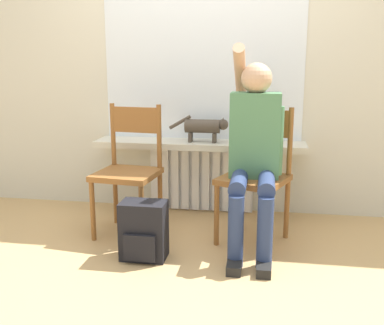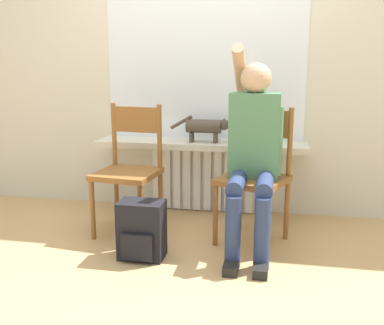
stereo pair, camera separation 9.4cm
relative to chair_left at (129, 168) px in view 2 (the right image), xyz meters
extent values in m
plane|color=tan|center=(0.46, -0.56, -0.49)|extent=(12.00, 12.00, 0.00)
cube|color=beige|center=(0.46, 0.67, 0.86)|extent=(7.00, 0.06, 2.70)
cube|color=white|center=(0.46, 0.61, -0.21)|extent=(0.89, 0.05, 0.58)
cube|color=white|center=(0.05, 0.56, -0.21)|extent=(0.06, 0.03, 0.55)
cube|color=white|center=(0.14, 0.56, -0.21)|extent=(0.06, 0.03, 0.55)
cube|color=white|center=(0.23, 0.56, -0.21)|extent=(0.06, 0.03, 0.55)
cube|color=white|center=(0.32, 0.56, -0.21)|extent=(0.06, 0.03, 0.55)
cube|color=white|center=(0.41, 0.56, -0.21)|extent=(0.06, 0.03, 0.55)
cube|color=white|center=(0.50, 0.56, -0.21)|extent=(0.06, 0.03, 0.55)
cube|color=white|center=(0.59, 0.56, -0.21)|extent=(0.06, 0.03, 0.55)
cube|color=white|center=(0.68, 0.56, -0.21)|extent=(0.06, 0.03, 0.55)
cube|color=white|center=(0.77, 0.56, -0.21)|extent=(0.06, 0.03, 0.55)
cube|color=white|center=(0.86, 0.56, -0.21)|extent=(0.06, 0.03, 0.55)
cube|color=beige|center=(0.46, 0.48, 0.11)|extent=(1.72, 0.33, 0.05)
cube|color=white|center=(0.46, 0.64, 0.77)|extent=(1.65, 0.01, 1.29)
cube|color=brown|center=(-0.01, -0.04, -0.04)|extent=(0.47, 0.47, 0.04)
cylinder|color=brown|center=(-0.21, -0.21, -0.27)|extent=(0.04, 0.04, 0.44)
cylinder|color=brown|center=(0.16, -0.25, -0.27)|extent=(0.04, 0.04, 0.44)
cylinder|color=brown|center=(-0.17, 0.16, -0.27)|extent=(0.04, 0.04, 0.44)
cylinder|color=brown|center=(0.20, 0.12, -0.27)|extent=(0.04, 0.04, 0.44)
cylinder|color=brown|center=(-0.17, 0.16, 0.22)|extent=(0.04, 0.04, 0.48)
cylinder|color=brown|center=(0.20, 0.12, 0.22)|extent=(0.04, 0.04, 0.48)
cube|color=brown|center=(0.02, 0.14, 0.34)|extent=(0.39, 0.07, 0.19)
cube|color=brown|center=(0.92, -0.04, -0.04)|extent=(0.55, 0.55, 0.04)
cylinder|color=brown|center=(0.67, -0.15, -0.27)|extent=(0.04, 0.04, 0.44)
cylinder|color=brown|center=(1.02, -0.29, -0.27)|extent=(0.04, 0.04, 0.44)
cylinder|color=brown|center=(0.81, 0.20, -0.27)|extent=(0.04, 0.04, 0.44)
cylinder|color=brown|center=(1.16, 0.06, -0.27)|extent=(0.04, 0.04, 0.44)
cylinder|color=brown|center=(0.81, 0.20, 0.22)|extent=(0.04, 0.04, 0.48)
cylinder|color=brown|center=(1.16, 0.06, 0.22)|extent=(0.04, 0.04, 0.48)
cube|color=brown|center=(0.99, 0.13, 0.34)|extent=(0.37, 0.16, 0.19)
cylinder|color=navy|center=(0.83, -0.25, 0.00)|extent=(0.11, 0.45, 0.11)
cylinder|color=navy|center=(1.01, -0.25, 0.00)|extent=(0.11, 0.45, 0.11)
cylinder|color=navy|center=(0.83, -0.47, -0.26)|extent=(0.10, 0.10, 0.46)
cylinder|color=navy|center=(1.01, -0.47, -0.26)|extent=(0.10, 0.10, 0.46)
cube|color=black|center=(0.83, -0.53, -0.46)|extent=(0.09, 0.20, 0.06)
cube|color=black|center=(1.01, -0.53, -0.46)|extent=(0.09, 0.20, 0.06)
cube|color=#4C7F56|center=(0.92, -0.02, 0.28)|extent=(0.34, 0.20, 0.58)
sphere|color=tan|center=(0.92, -0.02, 0.66)|extent=(0.21, 0.21, 0.21)
cylinder|color=tan|center=(0.80, 0.11, 0.70)|extent=(0.08, 0.50, 0.38)
cylinder|color=#4C7F56|center=(1.07, -0.06, 0.25)|extent=(0.08, 0.08, 0.47)
cylinder|color=#4C4238|center=(0.48, 0.45, 0.26)|extent=(0.28, 0.11, 0.11)
sphere|color=#4C4238|center=(0.65, 0.45, 0.28)|extent=(0.09, 0.09, 0.09)
cone|color=#4C4238|center=(0.65, 0.43, 0.32)|extent=(0.03, 0.03, 0.03)
cone|color=#4C4238|center=(0.65, 0.47, 0.32)|extent=(0.03, 0.03, 0.03)
cylinder|color=#4C4238|center=(0.58, 0.42, 0.17)|extent=(0.03, 0.03, 0.08)
cylinder|color=#4C4238|center=(0.58, 0.48, 0.17)|extent=(0.03, 0.03, 0.08)
cylinder|color=#4C4238|center=(0.39, 0.42, 0.17)|extent=(0.03, 0.03, 0.08)
cylinder|color=#4C4238|center=(0.39, 0.48, 0.17)|extent=(0.03, 0.03, 0.08)
cylinder|color=#4C4238|center=(0.30, 0.45, 0.29)|extent=(0.18, 0.03, 0.12)
cube|color=black|center=(0.23, -0.44, -0.30)|extent=(0.29, 0.19, 0.38)
cube|color=black|center=(0.23, -0.55, -0.38)|extent=(0.21, 0.03, 0.17)
camera|label=1|loc=(0.99, -3.11, 0.77)|focal=42.00mm
camera|label=2|loc=(1.08, -3.10, 0.77)|focal=42.00mm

